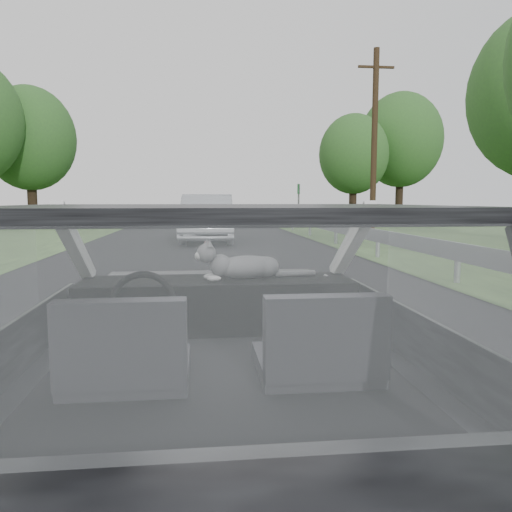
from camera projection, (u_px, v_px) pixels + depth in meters
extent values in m
plane|color=black|center=(223.00, 501.00, 2.44)|extent=(140.00, 140.00, 0.00)
cube|color=black|center=(222.00, 357.00, 2.36)|extent=(1.80, 4.00, 1.45)
cube|color=black|center=(217.00, 304.00, 2.96)|extent=(1.58, 0.45, 0.30)
cube|color=black|center=(125.00, 346.00, 2.01)|extent=(0.50, 0.72, 0.42)
cube|color=black|center=(320.00, 340.00, 2.10)|extent=(0.50, 0.72, 0.42)
torus|color=black|center=(143.00, 304.00, 2.62)|extent=(0.36, 0.36, 0.04)
ellipsoid|color=gray|center=(246.00, 266.00, 2.96)|extent=(0.56, 0.30, 0.24)
cube|color=#A2A5AB|center=(374.00, 235.00, 12.72)|extent=(0.05, 90.00, 0.32)
imported|color=#A8ACB3|center=(207.00, 218.00, 17.72)|extent=(2.17, 5.16, 1.68)
cube|color=#0C4F1A|center=(299.00, 205.00, 28.64)|extent=(0.38, 0.94, 2.38)
cylinder|color=#35261B|center=(374.00, 143.00, 21.55)|extent=(0.28, 0.28, 7.89)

